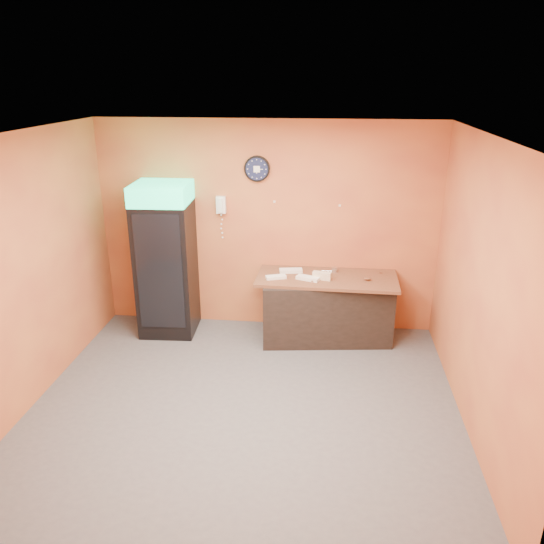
# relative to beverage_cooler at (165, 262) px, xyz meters

# --- Properties ---
(floor) EXTENTS (4.50, 4.50, 0.00)m
(floor) POSITION_rel_beverage_cooler_xyz_m (1.30, -1.60, -0.99)
(floor) COLOR #47474C
(floor) RESTS_ON ground
(back_wall) EXTENTS (4.50, 0.02, 2.80)m
(back_wall) POSITION_rel_beverage_cooler_xyz_m (1.30, 0.40, 0.41)
(back_wall) COLOR #CE763A
(back_wall) RESTS_ON floor
(left_wall) EXTENTS (0.02, 4.00, 2.80)m
(left_wall) POSITION_rel_beverage_cooler_xyz_m (-0.95, -1.60, 0.41)
(left_wall) COLOR #CE763A
(left_wall) RESTS_ON floor
(right_wall) EXTENTS (0.02, 4.00, 2.80)m
(right_wall) POSITION_rel_beverage_cooler_xyz_m (3.55, -1.60, 0.41)
(right_wall) COLOR #CE763A
(right_wall) RESTS_ON floor
(ceiling) EXTENTS (4.50, 4.00, 0.02)m
(ceiling) POSITION_rel_beverage_cooler_xyz_m (1.30, -1.60, 1.81)
(ceiling) COLOR white
(ceiling) RESTS_ON back_wall
(beverage_cooler) EXTENTS (0.75, 0.76, 2.03)m
(beverage_cooler) POSITION_rel_beverage_cooler_xyz_m (0.00, 0.00, 0.00)
(beverage_cooler) COLOR black
(beverage_cooler) RESTS_ON floor
(prep_counter) EXTENTS (1.74, 0.94, 0.83)m
(prep_counter) POSITION_rel_beverage_cooler_xyz_m (2.12, 0.03, -0.58)
(prep_counter) COLOR black
(prep_counter) RESTS_ON floor
(wall_clock) EXTENTS (0.33, 0.06, 0.33)m
(wall_clock) POSITION_rel_beverage_cooler_xyz_m (1.18, 0.37, 1.19)
(wall_clock) COLOR black
(wall_clock) RESTS_ON back_wall
(wall_phone) EXTENTS (0.12, 0.11, 0.23)m
(wall_phone) POSITION_rel_beverage_cooler_xyz_m (0.70, 0.34, 0.71)
(wall_phone) COLOR white
(wall_phone) RESTS_ON back_wall
(butcher_paper) EXTENTS (1.81, 0.85, 0.04)m
(butcher_paper) POSITION_rel_beverage_cooler_xyz_m (2.12, 0.03, -0.14)
(butcher_paper) COLOR brown
(butcher_paper) RESTS_ON prep_counter
(sub_roll_stack) EXTENTS (0.24, 0.13, 0.10)m
(sub_roll_stack) POSITION_rel_beverage_cooler_xyz_m (2.06, -0.08, -0.07)
(sub_roll_stack) COLOR beige
(sub_roll_stack) RESTS_ON butcher_paper
(wrapped_sandwich_left) EXTENTS (0.28, 0.18, 0.04)m
(wrapped_sandwich_left) POSITION_rel_beverage_cooler_xyz_m (1.48, -0.11, -0.10)
(wrapped_sandwich_left) COLOR white
(wrapped_sandwich_left) RESTS_ON butcher_paper
(wrapped_sandwich_mid) EXTENTS (0.31, 0.21, 0.04)m
(wrapped_sandwich_mid) POSITION_rel_beverage_cooler_xyz_m (1.88, -0.11, -0.10)
(wrapped_sandwich_mid) COLOR white
(wrapped_sandwich_mid) RESTS_ON butcher_paper
(wrapped_sandwich_right) EXTENTS (0.31, 0.17, 0.04)m
(wrapped_sandwich_right) POSITION_rel_beverage_cooler_xyz_m (1.65, 0.14, -0.10)
(wrapped_sandwich_right) COLOR white
(wrapped_sandwich_right) RESTS_ON butcher_paper
(kitchen_tool) EXTENTS (0.07, 0.07, 0.07)m
(kitchen_tool) POSITION_rel_beverage_cooler_xyz_m (2.22, 0.21, -0.09)
(kitchen_tool) COLOR silver
(kitchen_tool) RESTS_ON butcher_paper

